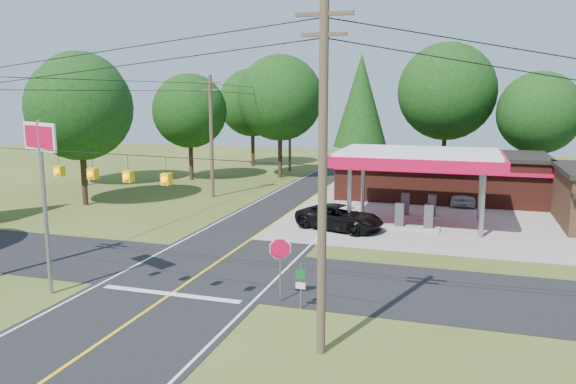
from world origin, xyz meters
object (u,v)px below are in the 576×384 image
(sedan_car, at_px, (464,194))
(big_stop_sign, at_px, (41,165))
(octagonal_stop_sign, at_px, (280,254))
(gas_canopy, at_px, (418,160))
(suv_car, at_px, (340,218))

(sedan_car, distance_m, big_stop_sign, 31.45)
(big_stop_sign, xyz_separation_m, octagonal_stop_sign, (9.78, 2.00, -3.54))
(gas_canopy, xyz_separation_m, big_stop_sign, (-14.00, -18.01, 1.35))
(sedan_car, bearing_deg, big_stop_sign, -120.89)
(suv_car, relative_size, big_stop_sign, 0.75)
(sedan_car, xyz_separation_m, big_stop_sign, (-17.00, -26.01, 4.83))
(suv_car, distance_m, big_stop_sign, 18.41)
(gas_canopy, xyz_separation_m, octagonal_stop_sign, (-4.22, -16.01, -2.19))
(big_stop_sign, distance_m, octagonal_stop_sign, 10.59)
(big_stop_sign, bearing_deg, suv_car, 57.67)
(suv_car, distance_m, sedan_car, 13.31)
(sedan_car, bearing_deg, octagonal_stop_sign, -104.46)
(suv_car, bearing_deg, gas_canopy, -39.45)
(gas_canopy, xyz_separation_m, sedan_car, (3.00, 8.00, -3.48))
(suv_car, xyz_separation_m, octagonal_stop_sign, (0.28, -13.01, 1.30))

